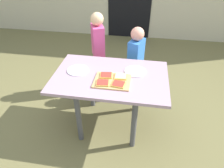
% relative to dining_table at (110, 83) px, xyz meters
% --- Properties ---
extents(ground_plane, '(16.00, 16.00, 0.00)m').
position_rel_dining_table_xyz_m(ground_plane, '(0.00, 0.00, -0.60)').
color(ground_plane, olive).
extents(dining_table, '(1.18, 0.77, 0.69)m').
position_rel_dining_table_xyz_m(dining_table, '(0.00, 0.00, 0.00)').
color(dining_table, '#AC8CA0').
rests_on(dining_table, ground).
extents(cutting_board, '(0.36, 0.28, 0.01)m').
position_rel_dining_table_xyz_m(cutting_board, '(0.04, -0.10, 0.10)').
color(cutting_board, tan).
rests_on(cutting_board, dining_table).
extents(pizza_slice_far_right, '(0.13, 0.12, 0.02)m').
position_rel_dining_table_xyz_m(pizza_slice_far_right, '(0.11, -0.03, 0.12)').
color(pizza_slice_far_right, gold).
rests_on(pizza_slice_far_right, cutting_board).
extents(pizza_slice_far_left, '(0.13, 0.12, 0.02)m').
position_rel_dining_table_xyz_m(pizza_slice_far_left, '(-0.04, -0.03, 0.12)').
color(pizza_slice_far_left, gold).
rests_on(pizza_slice_far_left, cutting_board).
extents(pizza_slice_near_left, '(0.13, 0.12, 0.02)m').
position_rel_dining_table_xyz_m(pizza_slice_near_left, '(-0.05, -0.17, 0.12)').
color(pizza_slice_near_left, gold).
rests_on(pizza_slice_near_left, cutting_board).
extents(pizza_slice_near_right, '(0.14, 0.13, 0.02)m').
position_rel_dining_table_xyz_m(pizza_slice_near_right, '(0.11, -0.16, 0.12)').
color(pizza_slice_near_right, gold).
rests_on(pizza_slice_near_right, cutting_board).
extents(plate_white_left, '(0.23, 0.23, 0.01)m').
position_rel_dining_table_xyz_m(plate_white_left, '(-0.36, 0.04, 0.10)').
color(plate_white_left, white).
rests_on(plate_white_left, dining_table).
extents(plate_white_right, '(0.23, 0.23, 0.01)m').
position_rel_dining_table_xyz_m(plate_white_right, '(0.25, 0.12, 0.10)').
color(plate_white_right, white).
rests_on(plate_white_right, dining_table).
extents(child_left, '(0.22, 0.28, 1.13)m').
position_rel_dining_table_xyz_m(child_left, '(-0.28, 0.68, 0.05)').
color(child_left, navy).
rests_on(child_left, ground).
extents(child_right, '(0.21, 0.27, 0.99)m').
position_rel_dining_table_xyz_m(child_right, '(0.23, 0.62, -0.03)').
color(child_right, navy).
rests_on(child_right, ground).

